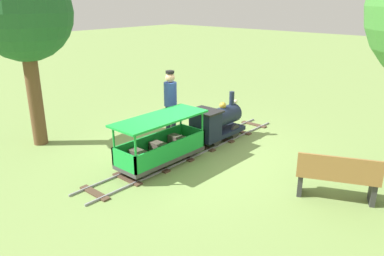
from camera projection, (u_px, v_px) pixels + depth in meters
The scene contains 7 objects.
ground_plane at pixel (191, 152), 8.26m from camera, with size 60.00×60.00×0.00m, color #75934C.
track at pixel (191, 151), 8.27m from camera, with size 0.71×5.70×0.04m.
locomotive at pixel (216, 122), 8.73m from camera, with size 0.67×1.45×1.05m.
passenger_car at pixel (161, 145), 7.50m from camera, with size 0.77×2.00×0.97m.
conductor_person at pixel (170, 99), 8.84m from camera, with size 0.30×0.30×1.62m.
park_bench at pixel (337, 177), 6.21m from camera, with size 1.35×0.90×0.82m.
oak_tree_near at pixel (23, 15), 7.84m from camera, with size 2.02×2.02×3.92m.
Camera 1 is at (5.10, -5.68, 3.20)m, focal length 35.40 mm.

